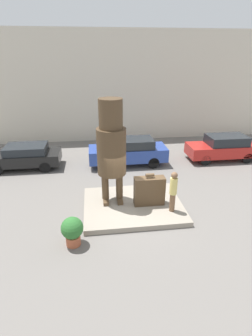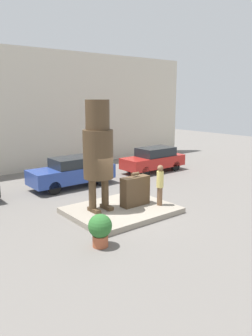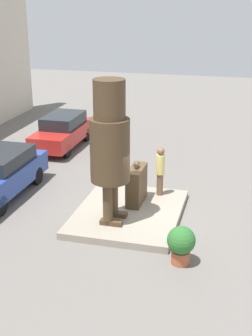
{
  "view_description": "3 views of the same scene",
  "coord_description": "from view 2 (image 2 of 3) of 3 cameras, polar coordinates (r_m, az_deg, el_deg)",
  "views": [
    {
      "loc": [
        -1.59,
        -9.86,
        6.35
      ],
      "look_at": [
        -0.33,
        -0.11,
        2.02
      ],
      "focal_mm": 28.0,
      "sensor_mm": 36.0,
      "label": 1
    },
    {
      "loc": [
        -8.08,
        -10.55,
        4.83
      ],
      "look_at": [
        0.15,
        -0.15,
        1.97
      ],
      "focal_mm": 35.0,
      "sensor_mm": 36.0,
      "label": 2
    },
    {
      "loc": [
        -13.82,
        -3.54,
        7.03
      ],
      "look_at": [
        -0.41,
        -0.01,
        1.88
      ],
      "focal_mm": 50.0,
      "sensor_mm": 36.0,
      "label": 3
    }
  ],
  "objects": [
    {
      "name": "statue_figure",
      "position": [
        13.23,
        -4.9,
        3.64
      ],
      "size": [
        1.22,
        1.22,
        4.53
      ],
      "color": "#4C3823",
      "rests_on": "pedestal"
    },
    {
      "name": "building_backdrop",
      "position": [
        22.5,
        -17.54,
        9.45
      ],
      "size": [
        28.0,
        0.6,
        7.96
      ],
      "color": "beige",
      "rests_on": "ground_plane"
    },
    {
      "name": "parked_car_red",
      "position": [
        21.76,
        4.85,
        1.56
      ],
      "size": [
        4.41,
        1.71,
        1.6
      ],
      "rotation": [
        0.0,
        0.0,
        3.14
      ],
      "color": "#B2231E",
      "rests_on": "ground_plane"
    },
    {
      "name": "ground_plane",
      "position": [
        14.14,
        -0.86,
        -7.81
      ],
      "size": [
        60.0,
        60.0,
        0.0
      ],
      "primitive_type": "plane",
      "color": "slate"
    },
    {
      "name": "pedestal",
      "position": [
        14.1,
        -0.86,
        -7.37
      ],
      "size": [
        4.3,
        3.44,
        0.23
      ],
      "color": "gray",
      "rests_on": "ground_plane"
    },
    {
      "name": "parked_car_blue",
      "position": [
        18.18,
        -9.25,
        -0.57
      ],
      "size": [
        4.69,
        1.73,
        1.64
      ],
      "rotation": [
        0.0,
        0.0,
        3.14
      ],
      "color": "#284293",
      "rests_on": "ground_plane"
    },
    {
      "name": "planter_pot",
      "position": [
        10.94,
        -4.52,
        -10.45
      ],
      "size": [
        0.79,
        0.79,
        1.12
      ],
      "color": "#AD5638",
      "rests_on": "ground_plane"
    },
    {
      "name": "giant_suitcase",
      "position": [
        14.21,
        1.59,
        -4.0
      ],
      "size": [
        1.32,
        0.47,
        1.47
      ],
      "color": "#4C3823",
      "rests_on": "pedestal"
    },
    {
      "name": "tourist",
      "position": [
        14.19,
        5.94,
        -2.68
      ],
      "size": [
        0.3,
        0.3,
        1.79
      ],
      "color": "brown",
      "rests_on": "pedestal"
    }
  ]
}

